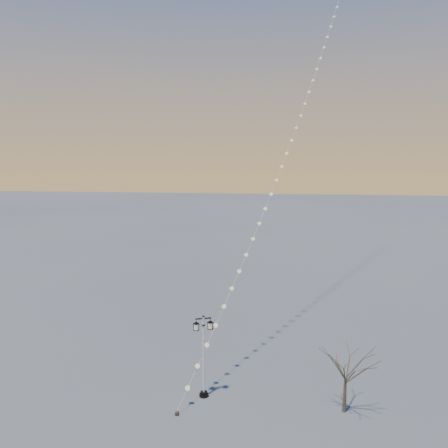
# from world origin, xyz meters

# --- Properties ---
(ground) EXTENTS (300.00, 300.00, 0.00)m
(ground) POSITION_xyz_m (0.00, 0.00, 0.00)
(ground) COLOR #575758
(ground) RESTS_ON ground
(street_lamp) EXTENTS (1.24, 0.75, 5.12)m
(street_lamp) POSITION_xyz_m (0.46, 2.34, 2.83)
(street_lamp) COLOR black
(street_lamp) RESTS_ON ground
(bare_tree) EXTENTS (2.30, 2.30, 3.81)m
(bare_tree) POSITION_xyz_m (8.71, 1.69, 2.65)
(bare_tree) COLOR #463C2B
(bare_tree) RESTS_ON ground
(kite_train) EXTENTS (15.36, 42.65, 43.67)m
(kite_train) POSITION_xyz_m (6.70, 21.09, 21.74)
(kite_train) COLOR #39271B
(kite_train) RESTS_ON ground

